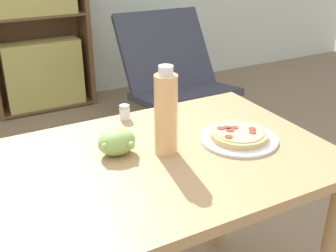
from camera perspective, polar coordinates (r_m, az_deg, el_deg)
name	(u,v)px	position (r m, az deg, el deg)	size (l,w,h in m)	color
dining_table	(142,193)	(1.36, -3.61, -9.07)	(1.23, 0.74, 0.78)	tan
pizza_on_plate	(239,136)	(1.44, 9.54, -1.38)	(0.26, 0.26, 0.04)	white
grape_bunch	(117,142)	(1.33, -6.97, -2.18)	(0.12, 0.12, 0.08)	#93BC5B
drink_bottle	(166,113)	(1.29, -0.28, 1.72)	(0.07, 0.07, 0.29)	#EFB270
salt_shaker	(125,112)	(1.58, -5.90, 1.87)	(0.04, 0.04, 0.06)	white
lounge_chair_far	(176,98)	(3.15, 1.04, 3.80)	(0.70, 0.78, 0.88)	slate
bookshelf	(36,24)	(3.68, -17.39, 13.02)	(0.83, 0.29, 1.60)	brown
potted_plant_floor	(178,58)	(3.87, 1.39, 9.24)	(0.46, 0.39, 0.68)	#8E5B42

